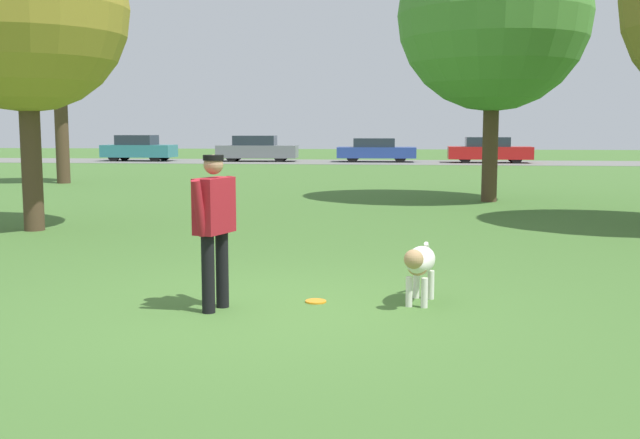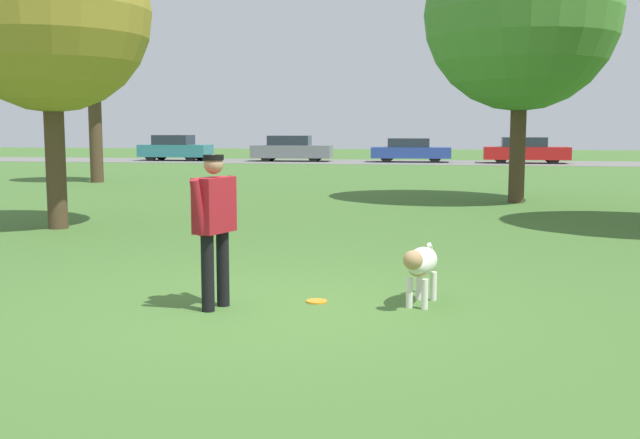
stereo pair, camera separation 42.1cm
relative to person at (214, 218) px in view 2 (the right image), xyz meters
name	(u,v)px [view 2 (the right image)]	position (x,y,z in m)	size (l,w,h in m)	color
ground_plane	(262,309)	(0.46, 0.06, -0.93)	(120.00, 120.00, 0.00)	#426B2D
far_road_strip	(416,162)	(0.46, 33.76, -0.92)	(120.00, 6.00, 0.01)	slate
person	(214,218)	(0.00, 0.00, 0.00)	(0.35, 0.72, 1.56)	black
dog	(421,264)	(2.04, 0.51, -0.49)	(0.41, 1.05, 0.63)	silver
frisbee	(317,301)	(0.96, 0.45, -0.92)	(0.22, 0.22, 0.02)	orange
tree_mid_center	(522,14)	(3.94, 11.85, 3.64)	(4.68, 4.68, 6.92)	#4C3826
tree_far_left	(93,50)	(-9.56, 16.67, 3.51)	(2.82, 2.82, 5.92)	#4C3826
tree_near_left	(49,12)	(-4.75, 5.42, 2.95)	(3.59, 3.59, 5.69)	#4C3826
parked_car_teal	(175,148)	(-13.20, 33.63, -0.21)	(3.95, 1.84, 1.46)	teal
parked_car_grey	(291,149)	(-6.47, 33.90, -0.23)	(4.50, 2.00, 1.44)	slate
parked_car_blue	(410,150)	(0.16, 33.97, -0.28)	(4.32, 1.88, 1.30)	#284293
parked_car_red	(526,151)	(6.21, 33.64, -0.25)	(4.41, 1.75, 1.37)	red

